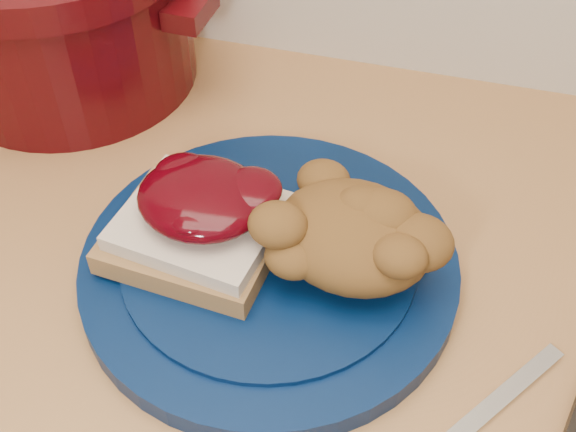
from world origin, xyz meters
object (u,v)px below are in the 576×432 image
(butter_knife, at_px, (483,414))
(dutch_oven, at_px, (60,8))
(plate, at_px, (269,265))
(pepper_grinder, at_px, (46,32))

(butter_knife, distance_m, dutch_oven, 0.55)
(plate, distance_m, butter_knife, 0.20)
(dutch_oven, bearing_deg, plate, -36.85)
(dutch_oven, height_order, pepper_grinder, dutch_oven)
(butter_knife, xyz_separation_m, dutch_oven, (-0.46, 0.29, 0.08))
(plate, bearing_deg, butter_knife, -25.12)
(plate, height_order, dutch_oven, dutch_oven)
(pepper_grinder, bearing_deg, plate, -32.52)
(plate, xyz_separation_m, pepper_grinder, (-0.28, 0.18, 0.06))
(plate, relative_size, dutch_oven, 0.92)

